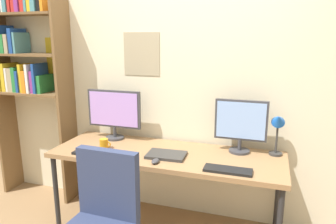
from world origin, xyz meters
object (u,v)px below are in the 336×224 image
(computer_mouse, at_px, (155,161))
(keyboard_right, at_px, (228,170))
(desk_lamp, at_px, (278,127))
(coffee_mug, at_px, (104,144))
(keyboard_left, at_px, (95,153))
(monitor_right, at_px, (241,124))
(desk, at_px, (166,158))
(monitor_left, at_px, (114,112))
(laptop_closed, at_px, (166,155))
(bookshelf, at_px, (26,60))

(computer_mouse, bearing_deg, keyboard_right, 1.82)
(desk_lamp, xyz_separation_m, coffee_mug, (-1.46, -0.29, -0.21))
(keyboard_left, xyz_separation_m, keyboard_right, (1.12, 0.00, 0.00))
(monitor_right, height_order, computer_mouse, monitor_right)
(keyboard_left, distance_m, coffee_mug, 0.16)
(desk, xyz_separation_m, keyboard_left, (-0.56, -0.23, 0.06))
(keyboard_left, relative_size, keyboard_right, 1.08)
(computer_mouse, bearing_deg, monitor_left, 142.09)
(desk, bearing_deg, laptop_closed, -71.29)
(bookshelf, relative_size, laptop_closed, 7.00)
(monitor_right, xyz_separation_m, coffee_mug, (-1.16, -0.29, -0.21))
(monitor_right, bearing_deg, coffee_mug, -166.05)
(monitor_left, distance_m, keyboard_left, 0.52)
(desk_lamp, bearing_deg, keyboard_left, -163.08)
(bookshelf, height_order, laptop_closed, bookshelf)
(keyboard_right, xyz_separation_m, laptop_closed, (-0.53, 0.15, 0.00))
(monitor_right, height_order, coffee_mug, monitor_right)
(desk, distance_m, desk_lamp, 0.97)
(monitor_left, bearing_deg, monitor_right, -0.00)
(desk, xyz_separation_m, monitor_left, (-0.60, 0.21, 0.33))
(keyboard_left, bearing_deg, coffee_mug, 89.79)
(keyboard_left, height_order, laptop_closed, laptop_closed)
(coffee_mug, bearing_deg, bookshelf, 163.58)
(desk, distance_m, monitor_left, 0.71)
(monitor_left, xyz_separation_m, computer_mouse, (0.59, -0.46, -0.26))
(desk, height_order, monitor_right, monitor_right)
(monitor_right, bearing_deg, desk, -160.52)
(desk_lamp, distance_m, laptop_closed, 0.95)
(monitor_right, distance_m, desk_lamp, 0.30)
(monitor_left, height_order, coffee_mug, monitor_left)
(monitor_right, xyz_separation_m, keyboard_right, (-0.04, -0.44, -0.24))
(desk_lamp, bearing_deg, keyboard_right, -127.38)
(monitor_left, distance_m, desk_lamp, 1.50)
(bookshelf, distance_m, desk_lamp, 2.54)
(monitor_left, height_order, monitor_right, monitor_left)
(keyboard_right, xyz_separation_m, coffee_mug, (-1.12, 0.15, 0.04))
(keyboard_right, bearing_deg, desk, 157.67)
(laptop_closed, bearing_deg, computer_mouse, -105.33)
(keyboard_right, bearing_deg, coffee_mug, 172.15)
(desk_lamp, distance_m, keyboard_right, 0.61)
(desk, bearing_deg, bookshelf, 171.81)
(monitor_left, xyz_separation_m, coffee_mug, (0.04, -0.29, -0.23))
(monitor_right, relative_size, keyboard_right, 1.29)
(desk, distance_m, laptop_closed, 0.11)
(desk_lamp, distance_m, keyboard_left, 1.54)
(bookshelf, height_order, computer_mouse, bookshelf)
(computer_mouse, bearing_deg, coffee_mug, 162.62)
(keyboard_right, relative_size, laptop_closed, 1.12)
(monitor_right, bearing_deg, keyboard_left, -159.13)
(monitor_left, relative_size, computer_mouse, 5.67)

